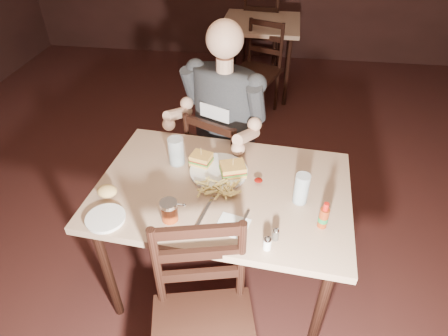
# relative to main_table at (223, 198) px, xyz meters

# --- Properties ---
(room_shell) EXTENTS (7.00, 7.00, 7.00)m
(room_shell) POSITION_rel_main_table_xyz_m (-0.05, 0.14, 0.71)
(room_shell) COLOR black
(room_shell) RESTS_ON ground
(main_table) EXTENTS (1.30, 0.92, 0.77)m
(main_table) POSITION_rel_main_table_xyz_m (0.00, 0.00, 0.00)
(main_table) COLOR tan
(main_table) RESTS_ON ground
(bg_table) EXTENTS (0.82, 0.82, 0.77)m
(bg_table) POSITION_rel_main_table_xyz_m (0.04, 2.64, -0.01)
(bg_table) COLOR tan
(bg_table) RESTS_ON ground
(chair_far) EXTENTS (0.55, 0.57, 0.88)m
(chair_far) POSITION_rel_main_table_xyz_m (-0.06, 0.59, -0.25)
(chair_far) COLOR black
(chair_far) RESTS_ON ground
(bg_chair_far) EXTENTS (0.50, 0.53, 0.96)m
(bg_chair_far) POSITION_rel_main_table_xyz_m (0.04, 3.19, -0.21)
(bg_chair_far) COLOR black
(bg_chair_far) RESTS_ON ground
(bg_chair_near) EXTENTS (0.55, 0.57, 0.89)m
(bg_chair_near) POSITION_rel_main_table_xyz_m (0.04, 2.09, -0.25)
(bg_chair_near) COLOR black
(bg_chair_near) RESTS_ON ground
(diner) EXTENTS (0.67, 0.61, 0.95)m
(diner) POSITION_rel_main_table_xyz_m (-0.08, 0.54, 0.24)
(diner) COLOR #313336
(diner) RESTS_ON chair_far
(dinner_plate) EXTENTS (0.31, 0.31, 0.02)m
(dinner_plate) POSITION_rel_main_table_xyz_m (-0.03, 0.10, 0.09)
(dinner_plate) COLOR white
(dinner_plate) RESTS_ON main_table
(sandwich_left) EXTENTS (0.12, 0.11, 0.09)m
(sandwich_left) POSITION_rel_main_table_xyz_m (-0.13, 0.15, 0.14)
(sandwich_left) COLOR gold
(sandwich_left) RESTS_ON dinner_plate
(sandwich_right) EXTENTS (0.15, 0.13, 0.10)m
(sandwich_right) POSITION_rel_main_table_xyz_m (0.04, 0.09, 0.15)
(sandwich_right) COLOR gold
(sandwich_right) RESTS_ON dinner_plate
(fries_pile) EXTENTS (0.26, 0.19, 0.04)m
(fries_pile) POSITION_rel_main_table_xyz_m (-0.01, -0.04, 0.11)
(fries_pile) COLOR #E4CA6F
(fries_pile) RESTS_ON dinner_plate
(ketchup_dollop) EXTENTS (0.05, 0.05, 0.01)m
(ketchup_dollop) POSITION_rel_main_table_xyz_m (0.17, 0.05, 0.10)
(ketchup_dollop) COLOR maroon
(ketchup_dollop) RESTS_ON dinner_plate
(glass_left) EXTENTS (0.09, 0.09, 0.15)m
(glass_left) POSITION_rel_main_table_xyz_m (-0.27, 0.16, 0.15)
(glass_left) COLOR silver
(glass_left) RESTS_ON main_table
(glass_right) EXTENTS (0.07, 0.07, 0.16)m
(glass_right) POSITION_rel_main_table_xyz_m (0.37, -0.05, 0.16)
(glass_right) COLOR silver
(glass_right) RESTS_ON main_table
(hot_sauce) EXTENTS (0.05, 0.05, 0.14)m
(hot_sauce) POSITION_rel_main_table_xyz_m (0.47, -0.20, 0.15)
(hot_sauce) COLOR maroon
(hot_sauce) RESTS_ON main_table
(salt_shaker) EXTENTS (0.04, 0.04, 0.06)m
(salt_shaker) POSITION_rel_main_table_xyz_m (0.23, -0.36, 0.11)
(salt_shaker) COLOR white
(salt_shaker) RESTS_ON main_table
(pepper_shaker) EXTENTS (0.03, 0.03, 0.05)m
(pepper_shaker) POSITION_rel_main_table_xyz_m (0.27, -0.30, 0.11)
(pepper_shaker) COLOR #38332D
(pepper_shaker) RESTS_ON main_table
(syrup_dispenser) EXTENTS (0.08, 0.08, 0.10)m
(syrup_dispenser) POSITION_rel_main_table_xyz_m (-0.20, -0.25, 0.13)
(syrup_dispenser) COLOR maroon
(syrup_dispenser) RESTS_ON main_table
(napkin) EXTENTS (0.16, 0.16, 0.00)m
(napkin) POSITION_rel_main_table_xyz_m (0.08, -0.25, 0.08)
(napkin) COLOR white
(napkin) RESTS_ON main_table
(knife) EXTENTS (0.06, 0.22, 0.01)m
(knife) POSITION_rel_main_table_xyz_m (-0.06, -0.19, 0.08)
(knife) COLOR silver
(knife) RESTS_ON napkin
(fork) EXTENTS (0.05, 0.14, 0.00)m
(fork) POSITION_rel_main_table_xyz_m (0.12, -0.22, 0.08)
(fork) COLOR silver
(fork) RESTS_ON napkin
(side_plate) EXTENTS (0.18, 0.18, 0.01)m
(side_plate) POSITION_rel_main_table_xyz_m (-0.49, -0.29, 0.08)
(side_plate) COLOR white
(side_plate) RESTS_ON main_table
(bread_roll) EXTENTS (0.10, 0.09, 0.06)m
(bread_roll) POSITION_rel_main_table_xyz_m (-0.53, -0.15, 0.12)
(bread_roll) COLOR #DFB162
(bread_roll) RESTS_ON side_plate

